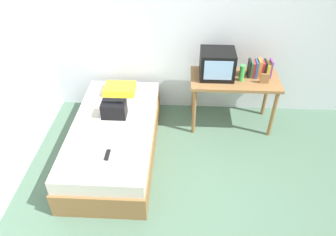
# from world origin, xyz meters

# --- Properties ---
(ground_plane) EXTENTS (8.00, 8.00, 0.00)m
(ground_plane) POSITION_xyz_m (0.00, 0.00, 0.00)
(ground_plane) COLOR #4C6B56
(wall_back) EXTENTS (5.20, 0.10, 2.60)m
(wall_back) POSITION_xyz_m (0.00, 2.00, 1.30)
(wall_back) COLOR silver
(wall_back) RESTS_ON ground
(bed) EXTENTS (1.00, 2.00, 0.48)m
(bed) POSITION_xyz_m (-0.92, 0.85, 0.24)
(bed) COLOR olive
(bed) RESTS_ON ground
(desk) EXTENTS (1.16, 0.60, 0.74)m
(desk) POSITION_xyz_m (0.60, 1.56, 0.65)
(desk) COLOR olive
(desk) RESTS_ON ground
(tv) EXTENTS (0.44, 0.39, 0.36)m
(tv) POSITION_xyz_m (0.35, 1.59, 0.92)
(tv) COLOR black
(tv) RESTS_ON desk
(water_bottle) EXTENTS (0.07, 0.07, 0.22)m
(water_bottle) POSITION_xyz_m (0.67, 1.50, 0.85)
(water_bottle) COLOR green
(water_bottle) RESTS_ON desk
(book_row) EXTENTS (0.30, 0.16, 0.24)m
(book_row) POSITION_xyz_m (0.91, 1.63, 0.85)
(book_row) COLOR black
(book_row) RESTS_ON desk
(picture_frame) EXTENTS (0.11, 0.02, 0.13)m
(picture_frame) POSITION_xyz_m (0.95, 1.45, 0.81)
(picture_frame) COLOR olive
(picture_frame) RESTS_ON desk
(pillow) EXTENTS (0.42, 0.29, 0.10)m
(pillow) POSITION_xyz_m (-0.94, 1.54, 0.54)
(pillow) COLOR yellow
(pillow) RESTS_ON bed
(handbag) EXTENTS (0.30, 0.20, 0.22)m
(handbag) POSITION_xyz_m (-0.91, 1.00, 0.59)
(handbag) COLOR black
(handbag) RESTS_ON bed
(magazine) EXTENTS (0.21, 0.29, 0.01)m
(magazine) POSITION_xyz_m (-1.00, 0.56, 0.49)
(magazine) COLOR white
(magazine) RESTS_ON bed
(remote_dark) EXTENTS (0.04, 0.16, 0.02)m
(remote_dark) POSITION_xyz_m (-0.87, 0.30, 0.50)
(remote_dark) COLOR black
(remote_dark) RESTS_ON bed
(remote_silver) EXTENTS (0.04, 0.14, 0.02)m
(remote_silver) POSITION_xyz_m (-1.09, 0.90, 0.50)
(remote_silver) COLOR #B7B7BC
(remote_silver) RESTS_ON bed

